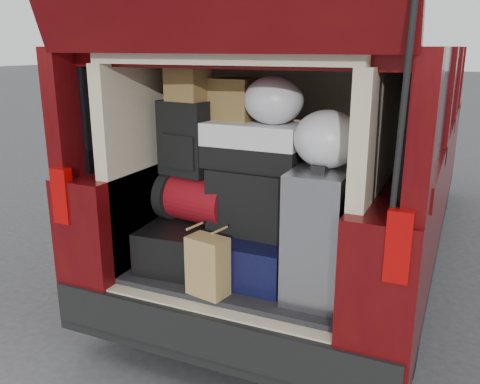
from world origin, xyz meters
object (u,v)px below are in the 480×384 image
object	(u,v)px
black_soft_case	(257,201)
silver_roller	(320,233)
backpack	(187,138)
black_hardshell	(191,242)
red_duffel	(198,198)
navy_hardshell	(256,254)
twotone_duffel	(253,145)
kraft_bag	(208,266)

from	to	relation	value
black_soft_case	silver_roller	bearing A→B (deg)	-16.62
black_soft_case	backpack	xyz separation A→B (m)	(-0.43, -0.01, 0.32)
black_hardshell	red_duffel	size ratio (longest dim) A/B	1.42
navy_hardshell	red_duffel	bearing A→B (deg)	173.78
red_duffel	twotone_duffel	distance (m)	0.47
twotone_duffel	backpack	bearing A→B (deg)	-174.26
navy_hardshell	kraft_bag	distance (m)	0.36
black_hardshell	navy_hardshell	xyz separation A→B (m)	(0.42, -0.00, -0.00)
kraft_bag	backpack	world-z (taller)	backpack
kraft_bag	backpack	distance (m)	0.75
navy_hardshell	silver_roller	distance (m)	0.44
silver_roller	kraft_bag	world-z (taller)	silver_roller
black_hardshell	twotone_duffel	bearing A→B (deg)	6.37
red_duffel	silver_roller	bearing A→B (deg)	-1.61
silver_roller	black_soft_case	size ratio (longest dim) A/B	1.33
black_hardshell	red_duffel	world-z (taller)	red_duffel
navy_hardshell	twotone_duffel	distance (m)	0.60
kraft_bag	twotone_duffel	world-z (taller)	twotone_duffel
black_hardshell	black_soft_case	xyz separation A→B (m)	(0.41, 0.04, 0.29)
silver_roller	twotone_duffel	distance (m)	0.60
navy_hardshell	twotone_duffel	xyz separation A→B (m)	(-0.05, 0.07, 0.60)
black_soft_case	twotone_duffel	distance (m)	0.31
black_hardshell	silver_roller	world-z (taller)	silver_roller
black_hardshell	kraft_bag	size ratio (longest dim) A/B	1.96
silver_roller	backpack	xyz separation A→B (m)	(-0.83, 0.13, 0.40)
navy_hardshell	kraft_bag	xyz separation A→B (m)	(-0.13, -0.33, 0.04)
black_soft_case	twotone_duffel	xyz separation A→B (m)	(-0.04, 0.03, 0.30)
black_soft_case	navy_hardshell	bearing A→B (deg)	-68.69
twotone_duffel	navy_hardshell	bearing A→B (deg)	-51.93
kraft_bag	navy_hardshell	bearing A→B (deg)	79.55
kraft_bag	red_duffel	size ratio (longest dim) A/B	0.73
black_hardshell	navy_hardshell	distance (m)	0.42
silver_roller	twotone_duffel	size ratio (longest dim) A/B	1.21
black_hardshell	backpack	world-z (taller)	backpack
navy_hardshell	red_duffel	world-z (taller)	red_duffel
red_duffel	black_soft_case	xyz separation A→B (m)	(0.37, 0.00, 0.03)
red_duffel	black_soft_case	size ratio (longest dim) A/B	0.86
silver_roller	red_duffel	size ratio (longest dim) A/B	1.55
black_hardshell	backpack	distance (m)	0.61
silver_roller	kraft_bag	distance (m)	0.59
navy_hardshell	black_soft_case	bearing A→B (deg)	109.12
black_soft_case	black_hardshell	bearing A→B (deg)	-171.55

